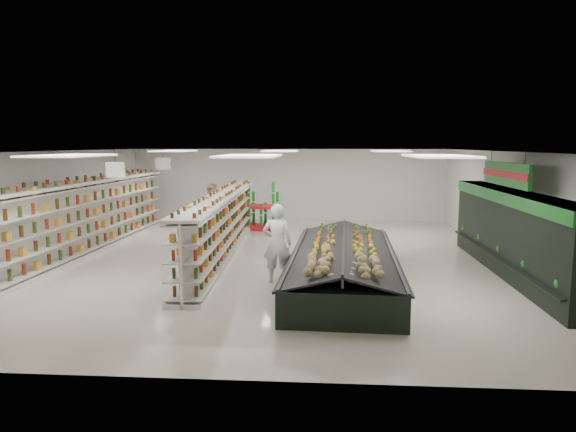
# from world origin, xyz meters

# --- Properties ---
(floor) EXTENTS (16.00, 16.00, 0.00)m
(floor) POSITION_xyz_m (0.00, 0.00, 0.00)
(floor) COLOR beige
(floor) RESTS_ON ground
(ceiling) EXTENTS (14.00, 16.00, 0.02)m
(ceiling) POSITION_xyz_m (0.00, 0.00, 3.20)
(ceiling) COLOR white
(ceiling) RESTS_ON wall_back
(wall_back) EXTENTS (14.00, 0.02, 3.20)m
(wall_back) POSITION_xyz_m (0.00, 8.00, 1.60)
(wall_back) COLOR white
(wall_back) RESTS_ON floor
(wall_front) EXTENTS (14.00, 0.02, 3.20)m
(wall_front) POSITION_xyz_m (0.00, -8.00, 1.60)
(wall_front) COLOR white
(wall_front) RESTS_ON floor
(wall_left) EXTENTS (0.02, 16.00, 3.20)m
(wall_left) POSITION_xyz_m (-7.00, 0.00, 1.60)
(wall_left) COLOR white
(wall_left) RESTS_ON floor
(wall_right) EXTENTS (0.02, 16.00, 3.20)m
(wall_right) POSITION_xyz_m (7.00, 0.00, 1.60)
(wall_right) COLOR white
(wall_right) RESTS_ON floor
(produce_wall_case) EXTENTS (0.93, 8.00, 2.20)m
(produce_wall_case) POSITION_xyz_m (6.53, -1.50, 1.24)
(produce_wall_case) COLOR black
(produce_wall_case) RESTS_ON floor
(aisle_sign_near) EXTENTS (0.52, 0.06, 0.75)m
(aisle_sign_near) POSITION_xyz_m (-3.80, -2.00, 2.75)
(aisle_sign_near) COLOR white
(aisle_sign_near) RESTS_ON ceiling
(aisle_sign_far) EXTENTS (0.52, 0.06, 0.75)m
(aisle_sign_far) POSITION_xyz_m (-3.80, 2.00, 2.75)
(aisle_sign_far) COLOR white
(aisle_sign_far) RESTS_ON ceiling
(hortifruti_banner) EXTENTS (0.12, 3.20, 0.95)m
(hortifruti_banner) POSITION_xyz_m (6.25, -1.50, 2.65)
(hortifruti_banner) COLOR #1F772A
(hortifruti_banner) RESTS_ON ceiling
(gondola_left) EXTENTS (1.35, 13.17, 2.28)m
(gondola_left) POSITION_xyz_m (-5.95, -0.37, 1.05)
(gondola_left) COLOR silver
(gondola_left) RESTS_ON floor
(gondola_center) EXTENTS (1.22, 10.84, 1.88)m
(gondola_center) POSITION_xyz_m (-1.53, 0.50, 0.86)
(gondola_center) COLOR silver
(gondola_center) RESTS_ON floor
(produce_island) EXTENTS (2.91, 7.26, 1.07)m
(produce_island) POSITION_xyz_m (2.10, -2.40, 0.49)
(produce_island) COLOR black
(produce_island) RESTS_ON floor
(soda_endcap) EXTENTS (1.51, 1.14, 1.78)m
(soda_endcap) POSITION_xyz_m (-0.80, 5.22, 0.86)
(soda_endcap) COLOR red
(soda_endcap) RESTS_ON floor
(shopper_main) EXTENTS (0.74, 0.51, 1.98)m
(shopper_main) POSITION_xyz_m (0.47, -2.65, 0.99)
(shopper_main) COLOR white
(shopper_main) RESTS_ON floor
(shopper_background) EXTENTS (0.62, 0.94, 1.87)m
(shopper_background) POSITION_xyz_m (-2.80, 5.00, 0.94)
(shopper_background) COLOR tan
(shopper_background) RESTS_ON floor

